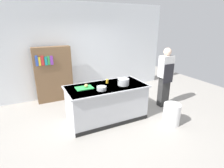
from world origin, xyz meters
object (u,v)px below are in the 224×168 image
(onion, at_px, (86,86))
(trash_bin, at_px, (172,114))
(mixing_bowl, at_px, (102,88))
(person_chef, at_px, (165,76))
(juice_cup, at_px, (107,81))
(bookshelf, at_px, (54,74))
(stock_pot, at_px, (123,82))

(onion, xyz_separation_m, trash_bin, (1.80, -0.99, -0.70))
(mixing_bowl, distance_m, trash_bin, 1.81)
(mixing_bowl, relative_size, trash_bin, 0.42)
(onion, height_order, person_chef, person_chef)
(juice_cup, height_order, person_chef, person_chef)
(person_chef, bearing_deg, trash_bin, 145.91)
(person_chef, bearing_deg, mixing_bowl, 91.50)
(person_chef, bearing_deg, juice_cup, 79.46)
(trash_bin, xyz_separation_m, bookshelf, (-2.29, 2.72, 0.59))
(onion, relative_size, bookshelf, 0.05)
(juice_cup, bearing_deg, person_chef, -6.88)
(onion, height_order, bookshelf, bookshelf)
(trash_bin, relative_size, bookshelf, 0.31)
(stock_pot, bearing_deg, mixing_bowl, -171.98)
(stock_pot, height_order, trash_bin, stock_pot)
(onion, xyz_separation_m, person_chef, (2.33, -0.09, -0.05))
(juice_cup, height_order, bookshelf, bookshelf)
(mixing_bowl, height_order, trash_bin, mixing_bowl)
(mixing_bowl, bearing_deg, trash_bin, -25.17)
(bookshelf, bearing_deg, stock_pot, -54.25)
(trash_bin, distance_m, person_chef, 1.23)
(onion, distance_m, bookshelf, 1.80)
(trash_bin, height_order, person_chef, person_chef)
(person_chef, relative_size, bookshelf, 1.01)
(onion, distance_m, juice_cup, 0.61)
(mixing_bowl, relative_size, person_chef, 0.13)
(trash_bin, bearing_deg, person_chef, 59.58)
(onion, relative_size, mixing_bowl, 0.39)
(stock_pot, bearing_deg, onion, 168.10)
(mixing_bowl, distance_m, juice_cup, 0.51)
(onion, bearing_deg, trash_bin, -28.89)
(juice_cup, distance_m, person_chef, 1.74)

